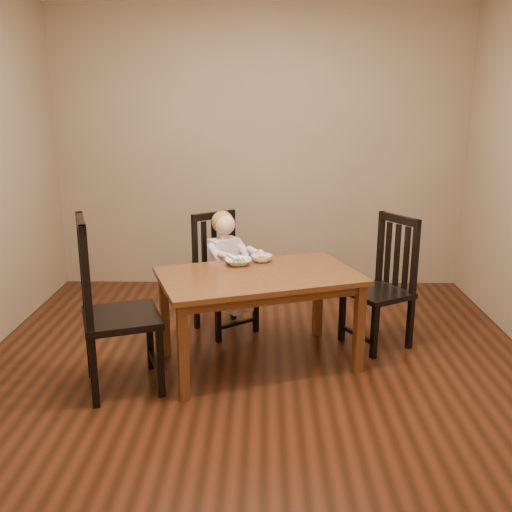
{
  "coord_description": "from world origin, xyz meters",
  "views": [
    {
      "loc": [
        0.05,
        -3.62,
        1.8
      ],
      "look_at": [
        -0.01,
        0.25,
        0.75
      ],
      "focal_mm": 40.0,
      "sensor_mm": 36.0,
      "label": 1
    }
  ],
  "objects_px": {
    "chair_right": "(383,284)",
    "toddler": "(225,260)",
    "bowl_peas": "(238,262)",
    "dining_table": "(259,284)",
    "chair_child": "(222,275)",
    "chair_left": "(111,309)",
    "bowl_veg": "(262,258)"
  },
  "relations": [
    {
      "from": "chair_right",
      "to": "toddler",
      "type": "relative_size",
      "value": 1.9
    },
    {
      "from": "toddler",
      "to": "bowl_peas",
      "type": "height_order",
      "value": "toddler"
    },
    {
      "from": "dining_table",
      "to": "toddler",
      "type": "xyz_separation_m",
      "value": [
        -0.27,
        0.61,
        0.0
      ]
    },
    {
      "from": "chair_child",
      "to": "chair_right",
      "type": "distance_m",
      "value": 1.26
    },
    {
      "from": "bowl_peas",
      "to": "toddler",
      "type": "bearing_deg",
      "value": 107.17
    },
    {
      "from": "dining_table",
      "to": "chair_child",
      "type": "relative_size",
      "value": 1.6
    },
    {
      "from": "dining_table",
      "to": "chair_left",
      "type": "xyz_separation_m",
      "value": [
        -0.92,
        -0.38,
        -0.05
      ]
    },
    {
      "from": "chair_child",
      "to": "chair_right",
      "type": "relative_size",
      "value": 0.96
    },
    {
      "from": "dining_table",
      "to": "bowl_peas",
      "type": "bearing_deg",
      "value": 124.93
    },
    {
      "from": "chair_child",
      "to": "chair_right",
      "type": "bearing_deg",
      "value": 131.1
    },
    {
      "from": "chair_child",
      "to": "chair_left",
      "type": "distance_m",
      "value": 1.2
    },
    {
      "from": "bowl_peas",
      "to": "bowl_veg",
      "type": "bearing_deg",
      "value": 27.28
    },
    {
      "from": "bowl_veg",
      "to": "dining_table",
      "type": "bearing_deg",
      "value": -93.15
    },
    {
      "from": "bowl_peas",
      "to": "bowl_veg",
      "type": "xyz_separation_m",
      "value": [
        0.17,
        0.09,
        0.0
      ]
    },
    {
      "from": "bowl_veg",
      "to": "chair_right",
      "type": "bearing_deg",
      "value": 4.07
    },
    {
      "from": "chair_child",
      "to": "chair_right",
      "type": "height_order",
      "value": "chair_right"
    },
    {
      "from": "chair_left",
      "to": "bowl_peas",
      "type": "bearing_deg",
      "value": 107.52
    },
    {
      "from": "dining_table",
      "to": "bowl_veg",
      "type": "xyz_separation_m",
      "value": [
        0.02,
        0.3,
        0.1
      ]
    },
    {
      "from": "chair_left",
      "to": "chair_right",
      "type": "distance_m",
      "value": 2.0
    },
    {
      "from": "chair_child",
      "to": "bowl_veg",
      "type": "xyz_separation_m",
      "value": [
        0.32,
        -0.35,
        0.24
      ]
    },
    {
      "from": "dining_table",
      "to": "bowl_veg",
      "type": "relative_size",
      "value": 9.62
    },
    {
      "from": "chair_child",
      "to": "bowl_peas",
      "type": "distance_m",
      "value": 0.52
    },
    {
      "from": "toddler",
      "to": "bowl_veg",
      "type": "height_order",
      "value": "toddler"
    },
    {
      "from": "chair_left",
      "to": "toddler",
      "type": "bearing_deg",
      "value": 126.69
    },
    {
      "from": "chair_child",
      "to": "bowl_peas",
      "type": "relative_size",
      "value": 5.01
    },
    {
      "from": "dining_table",
      "to": "chair_child",
      "type": "height_order",
      "value": "chair_child"
    },
    {
      "from": "toddler",
      "to": "bowl_peas",
      "type": "relative_size",
      "value": 2.75
    },
    {
      "from": "chair_right",
      "to": "bowl_peas",
      "type": "relative_size",
      "value": 5.21
    },
    {
      "from": "toddler",
      "to": "bowl_peas",
      "type": "bearing_deg",
      "value": 71.21
    },
    {
      "from": "toddler",
      "to": "bowl_veg",
      "type": "distance_m",
      "value": 0.43
    },
    {
      "from": "toddler",
      "to": "chair_right",
      "type": "bearing_deg",
      "value": 132.58
    },
    {
      "from": "dining_table",
      "to": "bowl_veg",
      "type": "height_order",
      "value": "bowl_veg"
    }
  ]
}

